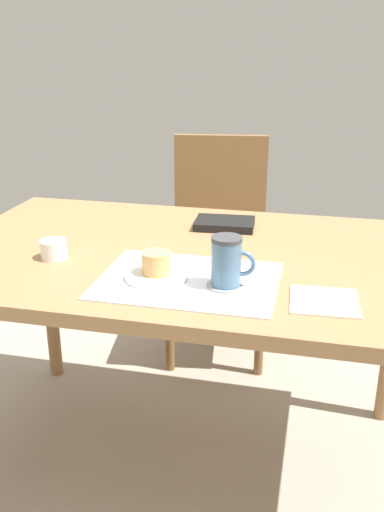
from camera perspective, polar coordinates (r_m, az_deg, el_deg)
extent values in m
cube|color=#9E9384|center=(1.94, -0.61, -19.84)|extent=(4.40, 4.40, 0.02)
cylinder|color=#997047|center=(2.24, -14.04, -3.96)|extent=(0.05, 0.05, 0.67)
cube|color=#997047|center=(1.57, -0.71, -0.14)|extent=(1.35, 0.85, 0.04)
cylinder|color=brown|center=(2.25, 6.82, -7.21)|extent=(0.04, 0.04, 0.40)
cylinder|color=brown|center=(2.26, -2.26, -6.89)|extent=(0.04, 0.04, 0.40)
cylinder|color=brown|center=(2.56, 6.62, -3.47)|extent=(0.04, 0.04, 0.40)
cylinder|color=brown|center=(2.57, -1.29, -3.21)|extent=(0.04, 0.04, 0.40)
cube|color=brown|center=(2.31, 2.56, -0.21)|extent=(0.48, 0.48, 0.04)
cube|color=brown|center=(2.42, 2.85, 6.78)|extent=(0.39, 0.09, 0.45)
cube|color=white|center=(1.38, -0.38, -2.45)|extent=(0.43, 0.32, 0.00)
cylinder|color=silver|center=(1.38, -3.57, -1.96)|extent=(0.15, 0.15, 0.01)
cylinder|color=#E0A860|center=(1.37, -3.60, -0.68)|extent=(0.07, 0.07, 0.05)
cylinder|color=#99999E|center=(1.34, 3.39, -2.93)|extent=(0.09, 0.09, 0.00)
cylinder|color=slate|center=(1.32, 3.44, -0.70)|extent=(0.07, 0.07, 0.11)
cylinder|color=#3D3D42|center=(1.30, 3.50, 1.70)|extent=(0.07, 0.07, 0.01)
torus|color=slate|center=(1.31, 5.05, -0.75)|extent=(0.06, 0.01, 0.06)
cube|color=silver|center=(1.30, 13.07, -4.42)|extent=(0.16, 0.16, 0.00)
cylinder|color=white|center=(1.55, -13.65, 0.66)|extent=(0.07, 0.07, 0.05)
cube|color=black|center=(1.76, 3.28, 3.24)|extent=(0.19, 0.14, 0.02)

